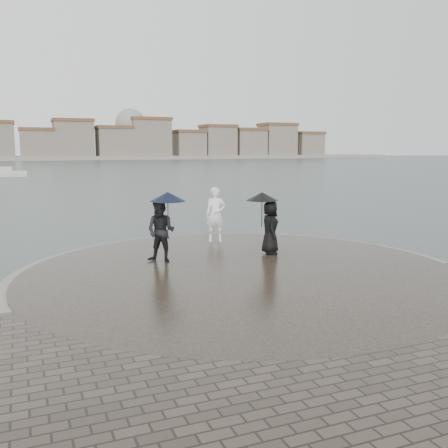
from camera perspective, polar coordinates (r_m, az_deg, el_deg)
name	(u,v)px	position (r m, az deg, el deg)	size (l,w,h in m)	color
ground	(310,323)	(10.89, 9.78, -11.12)	(400.00, 400.00, 0.00)	#2B3835
kerb_ring	(242,277)	(13.80, 2.05, -6.06)	(12.50, 12.50, 0.32)	gray
quay_tip	(242,276)	(13.79, 2.05, -5.97)	(11.90, 11.90, 0.36)	#2D261E
statue	(216,215)	(17.72, -0.96, 1.09)	(0.71, 0.46, 1.94)	white
visitor_left	(162,223)	(14.67, -7.04, 0.08)	(1.34, 1.18, 2.04)	black
visitor_right	(268,219)	(15.69, 5.05, 0.58)	(1.15, 1.09, 1.95)	black
far_skyline	(15,142)	(169.38, -22.75, 8.63)	(260.00, 20.00, 37.00)	gray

